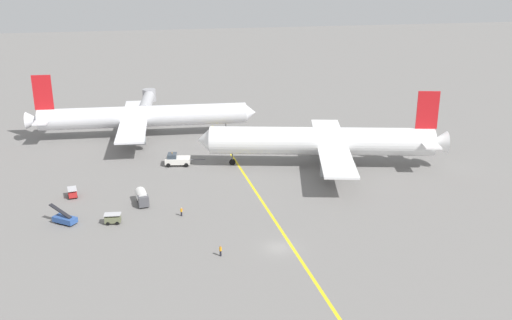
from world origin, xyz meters
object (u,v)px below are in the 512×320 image
object	(u,v)px
airliner_being_pushed	(323,141)
gse_baggage_cart_trailing	(72,193)
ground_crew_marshaller_foreground	(181,212)
gse_belt_loader_portside	(65,219)
pushback_tug	(177,160)
ground_crew_ramp_agent_by_cones	(220,251)
airliner_at_gate_left	(142,117)
gse_fuel_bowser_stubby	(142,197)
jet_bridge	(147,101)
gse_baggage_cart_near_cluster	(113,219)

from	to	relation	value
airliner_being_pushed	gse_baggage_cart_trailing	world-z (taller)	airliner_being_pushed
gse_baggage_cart_trailing	ground_crew_marshaller_foreground	world-z (taller)	gse_baggage_cart_trailing
airliner_being_pushed	gse_belt_loader_portside	world-z (taller)	airliner_being_pushed
pushback_tug	ground_crew_ramp_agent_by_cones	bearing A→B (deg)	-85.43
airliner_at_gate_left	gse_fuel_bowser_stubby	size ratio (longest dim) A/B	10.92
airliner_at_gate_left	gse_fuel_bowser_stubby	world-z (taller)	airliner_at_gate_left
pushback_tug	ground_crew_marshaller_foreground	world-z (taller)	pushback_tug
gse_belt_loader_portside	airliner_being_pushed	bearing A→B (deg)	20.10
airliner_at_gate_left	gse_belt_loader_portside	distance (m)	50.36
airliner_being_pushed	jet_bridge	world-z (taller)	airliner_being_pushed
gse_fuel_bowser_stubby	ground_crew_ramp_agent_by_cones	size ratio (longest dim) A/B	2.98
gse_baggage_cart_near_cluster	ground_crew_ramp_agent_by_cones	distance (m)	21.67
ground_crew_marshaller_foreground	gse_belt_loader_portside	bearing A→B (deg)	177.27
gse_baggage_cart_trailing	ground_crew_marshaller_foreground	bearing A→B (deg)	-32.96
airliner_being_pushed	ground_crew_ramp_agent_by_cones	world-z (taller)	airliner_being_pushed
gse_belt_loader_portside	gse_baggage_cart_trailing	xyz separation A→B (m)	(0.21, 11.42, 0.04)
gse_baggage_cart_trailing	ground_crew_marshaller_foreground	distance (m)	22.69
airliner_at_gate_left	ground_crew_marshaller_foreground	distance (m)	49.67
airliner_at_gate_left	ground_crew_ramp_agent_by_cones	size ratio (longest dim) A/B	32.53
gse_fuel_bowser_stubby	jet_bridge	distance (m)	64.66
ground_crew_marshaller_foreground	ground_crew_ramp_agent_by_cones	bearing A→B (deg)	-73.57
airliner_at_gate_left	gse_belt_loader_portside	bearing A→B (deg)	-105.91
airliner_at_gate_left	gse_baggage_cart_trailing	bearing A→B (deg)	-110.19
gse_baggage_cart_trailing	jet_bridge	world-z (taller)	jet_bridge
gse_baggage_cart_near_cluster	ground_crew_marshaller_foreground	xyz separation A→B (m)	(11.40, 0.65, -0.05)
gse_belt_loader_portside	gse_baggage_cart_near_cluster	xyz separation A→B (m)	(7.85, -1.56, 0.04)
ground_crew_marshaller_foreground	ground_crew_ramp_agent_by_cones	distance (m)	15.99
gse_baggage_cart_near_cluster	jet_bridge	bearing A→B (deg)	83.93
gse_baggage_cart_trailing	gse_fuel_bowser_stubby	bearing A→B (deg)	-24.74
pushback_tug	gse_baggage_cart_trailing	bearing A→B (deg)	-145.34
gse_belt_loader_portside	jet_bridge	bearing A→B (deg)	77.56
gse_baggage_cart_trailing	ground_crew_ramp_agent_by_cones	xyz separation A→B (m)	(23.56, -27.68, 0.03)
airliner_being_pushed	gse_fuel_bowser_stubby	size ratio (longest dim) A/B	10.16
gse_baggage_cart_near_cluster	ground_crew_ramp_agent_by_cones	size ratio (longest dim) A/B	1.67
gse_belt_loader_portside	ground_crew_ramp_agent_by_cones	bearing A→B (deg)	-34.37
jet_bridge	gse_fuel_bowser_stubby	bearing A→B (deg)	-92.38
airliner_being_pushed	jet_bridge	distance (m)	62.49
airliner_at_gate_left	pushback_tug	xyz separation A→B (m)	(6.68, -22.86, -3.86)
airliner_at_gate_left	airliner_being_pushed	size ratio (longest dim) A/B	1.07
gse_baggage_cart_trailing	ground_crew_marshaller_foreground	size ratio (longest dim) A/B	1.88
gse_fuel_bowser_stubby	ground_crew_marshaller_foreground	world-z (taller)	gse_fuel_bowser_stubby
ground_crew_ramp_agent_by_cones	jet_bridge	xyz separation A→B (m)	(-8.29, 86.44, 3.01)
gse_fuel_bowser_stubby	ground_crew_marshaller_foreground	xyz separation A→B (m)	(6.45, -6.54, -0.52)
airliner_being_pushed	airliner_at_gate_left	bearing A→B (deg)	141.07
gse_fuel_bowser_stubby	gse_belt_loader_portside	distance (m)	13.99
pushback_tug	gse_baggage_cart_near_cluster	size ratio (longest dim) A/B	3.00
ground_crew_ramp_agent_by_cones	jet_bridge	size ratio (longest dim) A/B	0.08
gse_belt_loader_portside	jet_bridge	distance (m)	71.93
ground_crew_marshaller_foreground	jet_bridge	distance (m)	71.27
gse_belt_loader_portside	jet_bridge	xyz separation A→B (m)	(15.48, 70.18, 3.08)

